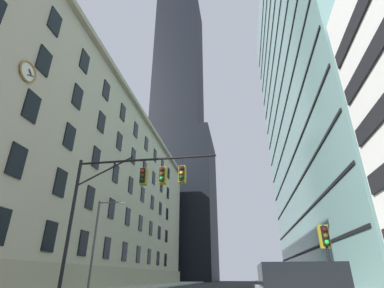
{
  "coord_description": "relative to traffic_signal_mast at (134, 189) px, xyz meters",
  "views": [
    {
      "loc": [
        3.46,
        -12.52,
        1.25
      ],
      "look_at": [
        -2.19,
        20.76,
        16.82
      ],
      "focal_mm": 26.88,
      "sensor_mm": 36.0,
      "label": 1
    }
  ],
  "objects": [
    {
      "name": "station_building",
      "position": [
        -16.26,
        20.77,
        6.49
      ],
      "size": [
        16.87,
        60.67,
        25.17
      ],
      "color": "#B2A88E",
      "rests_on": "ground"
    },
    {
      "name": "traffic_signal_mast",
      "position": [
        0.0,
        0.0,
        0.0
      ],
      "size": [
        9.0,
        0.63,
        8.05
      ],
      "color": "black",
      "rests_on": "sidewalk_left"
    },
    {
      "name": "traffic_light_near_right",
      "position": [
        10.09,
        -1.13,
        -3.29
      ],
      "size": [
        0.4,
        0.63,
        3.33
      ],
      "color": "black",
      "rests_on": "sidewalk_right"
    },
    {
      "name": "glass_office_midrise",
      "position": [
        21.36,
        24.91,
        23.17
      ],
      "size": [
        15.16,
        45.09,
        58.5
      ],
      "color": "gray",
      "rests_on": "ground"
    },
    {
      "name": "street_lamppost",
      "position": [
        -5.53,
        7.25,
        -1.66
      ],
      "size": [
        2.44,
        0.32,
        7.1
      ],
      "color": "#47474C",
      "rests_on": "sidewalk_left"
    },
    {
      "name": "dark_skyscraper",
      "position": [
        -12.51,
        66.71,
        53.05
      ],
      "size": [
        22.39,
        22.39,
        199.05
      ],
      "color": "black",
      "rests_on": "ground"
    }
  ]
}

